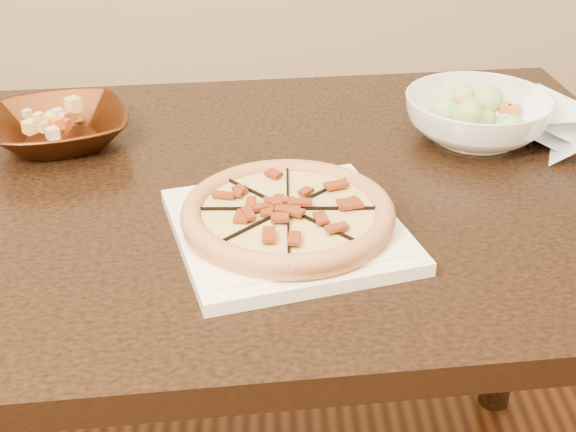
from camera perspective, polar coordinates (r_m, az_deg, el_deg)
name	(u,v)px	position (r m, az deg, el deg)	size (l,w,h in m)	color
dining_table	(219,248)	(1.21, -4.90, -2.32)	(1.41, 0.98, 0.75)	black
plate	(288,229)	(1.03, 0.00, -0.94)	(0.35, 0.35, 0.02)	white
pizza	(288,213)	(1.02, 0.00, 0.19)	(0.27, 0.27, 0.03)	#AE6442
bronze_bowl	(60,129)	(1.32, -15.92, 6.00)	(0.22, 0.22, 0.05)	#411F0B
mixed_dish	(56,105)	(1.31, -16.20, 7.62)	(0.11, 0.10, 0.03)	tan
salad_bowl	(477,118)	(1.32, 13.29, 6.83)	(0.23, 0.23, 0.07)	white
salad	(481,86)	(1.30, 13.54, 9.00)	(0.11, 0.11, 0.04)	#A9C06D
cling_film	(560,132)	(1.34, 18.79, 5.70)	(0.17, 0.14, 0.05)	white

